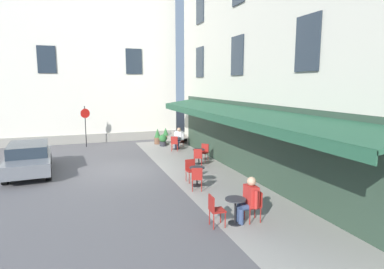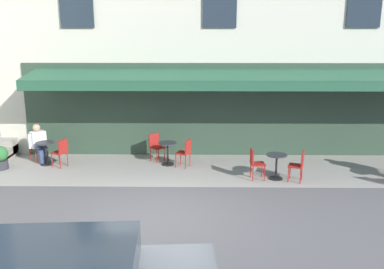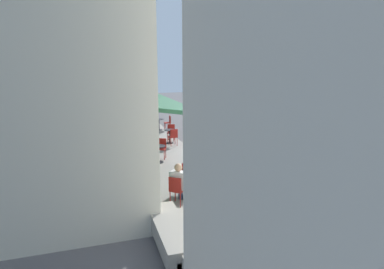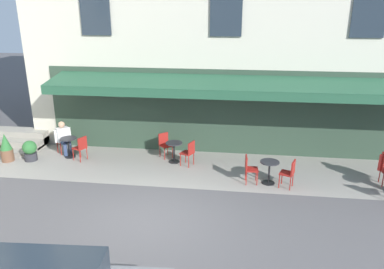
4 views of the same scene
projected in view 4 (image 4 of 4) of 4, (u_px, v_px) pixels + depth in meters
ground_plane at (150, 218)px, 9.81m from camera, size 70.00×70.00×0.00m
sidewalk_cafe_terrace at (266, 171)px, 12.60m from camera, size 20.50×3.20×0.01m
back_alley_steps at (16, 140)px, 14.85m from camera, size 2.40×1.75×0.60m
cafe_table_near_entrance at (69, 145)px, 13.67m from camera, size 0.60×0.60×0.75m
cafe_chair_red_corner_left at (81, 146)px, 13.35m from camera, size 0.53×0.53×0.91m
cafe_chair_red_facing_street at (62, 139)px, 14.10m from camera, size 0.56×0.56×0.91m
cafe_table_mid_terrace at (174, 149)px, 13.21m from camera, size 0.60×0.60×0.75m
cafe_chair_red_back_row at (189, 151)px, 12.88m from camera, size 0.53×0.53×0.91m
cafe_chair_red_corner_right at (165, 143)px, 13.68m from camera, size 0.57×0.57×0.91m
cafe_table_streetside at (269, 169)px, 11.59m from camera, size 0.60×0.60×0.75m
cafe_chair_red_kerbside at (290, 171)px, 11.29m from camera, size 0.51×0.51×0.91m
cafe_chair_red_by_window at (249, 167)px, 11.61m from camera, size 0.43×0.43×0.91m
seated_patron_in_white at (64, 137)px, 13.90m from camera, size 0.62×0.60×1.28m
potted_plant_entrance_right at (30, 150)px, 13.40m from camera, size 0.50×0.50×0.75m
potted_plant_by_steps at (6, 148)px, 13.31m from camera, size 0.43×0.43×1.04m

